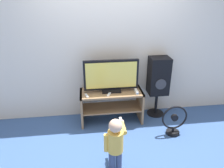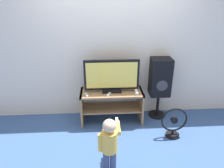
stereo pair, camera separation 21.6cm
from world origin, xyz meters
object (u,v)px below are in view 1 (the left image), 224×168
at_px(game_console, 136,92).
at_px(remote_primary, 87,96).
at_px(floor_fan, 174,121).
at_px(child, 115,141).
at_px(remote_secondary, 109,94).
at_px(speaker_tower, 158,77).
at_px(television, 111,76).

height_order(game_console, remote_primary, game_console).
bearing_deg(floor_fan, child, -148.46).
bearing_deg(remote_secondary, floor_fan, -22.10).
relative_size(child, speaker_tower, 0.70).
distance_m(game_console, remote_secondary, 0.46).
relative_size(television, speaker_tower, 0.83).
distance_m(child, speaker_tower, 1.61).
relative_size(game_console, remote_secondary, 1.25).
distance_m(television, remote_primary, 0.51).
xyz_separation_m(remote_primary, remote_secondary, (0.37, 0.01, 0.00)).
relative_size(game_console, remote_primary, 1.23).
bearing_deg(speaker_tower, remote_primary, -169.57).
distance_m(remote_primary, floor_fan, 1.46).
distance_m(game_console, child, 1.18).
bearing_deg(television, remote_primary, -160.92).
relative_size(remote_secondary, floor_fan, 0.26).
relative_size(remote_primary, remote_secondary, 1.02).
bearing_deg(floor_fan, speaker_tower, 98.42).
bearing_deg(game_console, floor_fan, -37.92).
distance_m(speaker_tower, floor_fan, 0.81).
bearing_deg(remote_primary, floor_fan, -16.22).
distance_m(television, floor_fan, 1.25).
distance_m(remote_secondary, child, 1.05).
xyz_separation_m(television, game_console, (0.41, -0.12, -0.25)).
distance_m(remote_secondary, speaker_tower, 0.94).
bearing_deg(floor_fan, game_console, 142.08).
bearing_deg(speaker_tower, floor_fan, -81.58).
xyz_separation_m(game_console, child, (-0.50, -1.05, -0.14)).
relative_size(remote_primary, floor_fan, 0.26).
distance_m(remote_primary, remote_secondary, 0.37).
distance_m(remote_primary, child, 1.09).
relative_size(child, floor_fan, 1.51).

